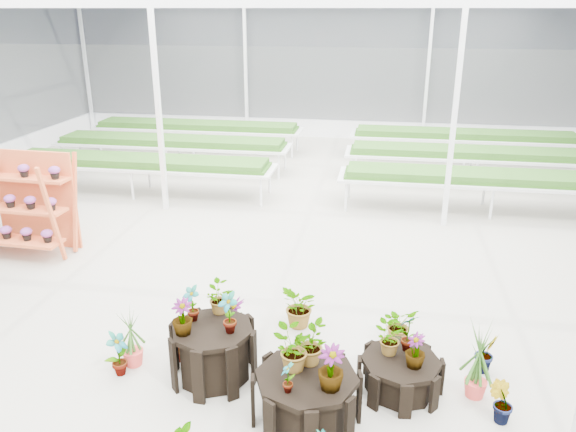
% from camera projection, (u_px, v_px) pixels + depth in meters
% --- Properties ---
extents(ground_plane, '(24.00, 24.00, 0.00)m').
position_uv_depth(ground_plane, '(260.00, 309.00, 8.33)').
color(ground_plane, gray).
rests_on(ground_plane, ground).
extents(greenhouse_shell, '(18.00, 24.00, 4.50)m').
position_uv_depth(greenhouse_shell, '(257.00, 162.00, 7.55)').
color(greenhouse_shell, white).
rests_on(greenhouse_shell, ground).
extents(steel_frame, '(18.00, 24.00, 4.50)m').
position_uv_depth(steel_frame, '(257.00, 162.00, 7.55)').
color(steel_frame, silver).
rests_on(steel_frame, ground).
extents(nursery_benches, '(16.00, 7.00, 0.84)m').
position_uv_depth(nursery_benches, '(317.00, 160.00, 14.84)').
color(nursery_benches, silver).
rests_on(nursery_benches, ground).
extents(plinth_tall, '(1.06, 1.06, 0.69)m').
position_uv_depth(plinth_tall, '(213.00, 352.00, 6.69)').
color(plinth_tall, black).
rests_on(plinth_tall, ground).
extents(plinth_mid, '(1.35, 1.35, 0.60)m').
position_uv_depth(plinth_mid, '(306.00, 399.00, 5.96)').
color(plinth_mid, black).
rests_on(plinth_mid, ground).
extents(plinth_low, '(1.05, 1.05, 0.43)m').
position_uv_depth(plinth_low, '(400.00, 375.00, 6.49)').
color(plinth_low, black).
rests_on(plinth_low, ground).
extents(shelf_rack, '(1.75, 0.98, 1.82)m').
position_uv_depth(shelf_rack, '(23.00, 206.00, 9.95)').
color(shelf_rack, '#C9542B').
rests_on(shelf_rack, ground).
extents(nursery_plants, '(4.70, 3.52, 1.19)m').
position_uv_depth(nursery_plants, '(300.00, 346.00, 6.57)').
color(nursery_plants, '#2A521A').
rests_on(nursery_plants, ground).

